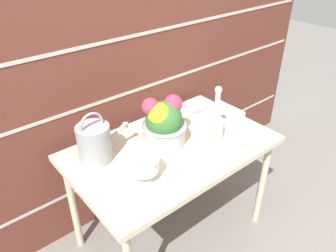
# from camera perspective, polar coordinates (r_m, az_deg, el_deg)

# --- Properties ---
(ground_plane) EXTENTS (12.00, 12.00, 0.00)m
(ground_plane) POSITION_cam_1_polar(r_m,az_deg,el_deg) (2.44, 0.59, -17.84)
(ground_plane) COLOR gray
(brick_wall) EXTENTS (3.60, 0.08, 2.20)m
(brick_wall) POSITION_cam_1_polar(r_m,az_deg,el_deg) (2.11, -7.92, 10.50)
(brick_wall) COLOR brown
(brick_wall) RESTS_ON ground_plane
(patio_table) EXTENTS (1.20, 0.75, 0.74)m
(patio_table) POSITION_cam_1_polar(r_m,az_deg,el_deg) (1.98, 0.70, -5.16)
(patio_table) COLOR beige
(patio_table) RESTS_ON ground_plane
(watering_can) EXTENTS (0.33, 0.18, 0.30)m
(watering_can) POSITION_cam_1_polar(r_m,az_deg,el_deg) (1.81, -12.62, -2.79)
(watering_can) COLOR #93999E
(watering_can) RESTS_ON patio_table
(crystal_pedestal_bowl) EXTENTS (0.17, 0.17, 0.13)m
(crystal_pedestal_bowl) POSITION_cam_1_polar(r_m,az_deg,el_deg) (1.65, -4.31, -6.73)
(crystal_pedestal_bowl) COLOR silver
(crystal_pedestal_bowl) RESTS_ON patio_table
(flower_planter) EXTENTS (0.27, 0.27, 0.30)m
(flower_planter) POSITION_cam_1_polar(r_m,az_deg,el_deg) (1.89, -0.79, 0.54)
(flower_planter) COLOR #ADADB2
(flower_planter) RESTS_ON patio_table
(glass_decanter) EXTENTS (0.10, 0.10, 0.35)m
(glass_decanter) POSITION_cam_1_polar(r_m,az_deg,el_deg) (1.96, 8.27, 0.41)
(glass_decanter) COLOR silver
(glass_decanter) RESTS_ON patio_table
(wire_tray) EXTENTS (0.29, 0.24, 0.04)m
(wire_tray) POSITION_cam_1_polar(r_m,az_deg,el_deg) (2.24, 8.69, 1.73)
(wire_tray) COLOR #B7B7BC
(wire_tray) RESTS_ON patio_table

